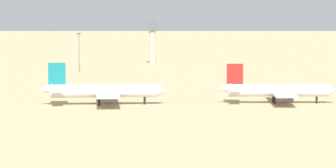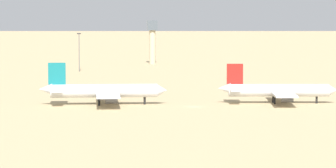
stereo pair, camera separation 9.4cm
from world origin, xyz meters
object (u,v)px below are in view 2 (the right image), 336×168
at_px(parked_jet_teal_2, 103,91).
at_px(control_tower, 152,38).
at_px(light_pole_mid, 79,50).
at_px(parked_jet_red_3, 277,90).

xyz_separation_m(parked_jet_teal_2, control_tower, (20.91, 192.90, 8.90)).
bearing_deg(light_pole_mid, parked_jet_red_3, -63.72).
xyz_separation_m(parked_jet_red_3, light_pole_mid, (-69.81, 141.38, 5.85)).
distance_m(parked_jet_red_3, light_pole_mid, 157.79).
bearing_deg(parked_jet_teal_2, control_tower, 81.75).
bearing_deg(parked_jet_teal_2, light_pole_mid, 93.48).
height_order(parked_jet_red_3, light_pole_mid, light_pole_mid).
height_order(parked_jet_teal_2, light_pole_mid, light_pole_mid).
bearing_deg(parked_jet_red_3, light_pole_mid, 119.07).
bearing_deg(control_tower, parked_jet_red_3, -79.62).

